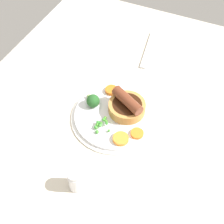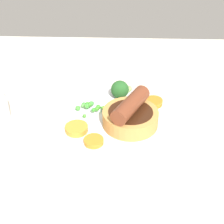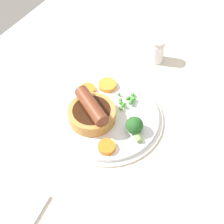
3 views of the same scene
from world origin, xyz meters
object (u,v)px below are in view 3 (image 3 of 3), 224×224
Objects in this scene: sausage_pudding at (92,112)px; carrot_slice_1 at (106,147)px; carrot_slice_3 at (88,89)px; salt_shaker at (157,51)px; pea_pile at (128,100)px; broccoli_floret_far at (135,126)px; dinner_plate at (107,118)px; carrot_slice_0 at (107,85)px.

sausage_pudding is 2.83× the size of carrot_slice_1.
salt_shaker is (18.04, -7.45, 1.23)cm from carrot_slice_3.
salt_shaker reaches higher than pea_pile.
broccoli_floret_far is 1.34× the size of carrot_slice_1.
dinner_plate is 8.47cm from carrot_slice_3.
carrot_slice_0 is at bearing 32.69° from carrot_slice_1.
carrot_slice_3 is 19.56cm from salt_shaker.
dinner_plate is 3.86× the size of salt_shaker.
salt_shaker is (22.13, 6.93, -0.08)cm from broccoli_floret_far.
carrot_slice_0 is (7.32, 11.33, -1.21)cm from broccoli_floret_far.
dinner_plate is at bearing -146.78° from carrot_slice_0.
sausage_pudding reaches higher than salt_shaker.
pea_pile is 0.84× the size of salt_shaker.
sausage_pudding is at bearing -166.12° from carrot_slice_0.
broccoli_floret_far is at bearing -20.51° from carrot_slice_1.
salt_shaker is at bearing -22.44° from carrot_slice_3.
sausage_pudding is 9.25cm from broccoli_floret_far.
pea_pile is at bearing -9.25° from broccoli_floret_far.
carrot_slice_3 is (-3.23, 3.06, -0.11)cm from carrot_slice_0.
dinner_plate is 8.31cm from carrot_slice_0.
salt_shaker is (24.05, -2.11, -0.39)cm from sausage_pudding.
pea_pile is 1.49× the size of carrot_slice_1.
carrot_slice_3 is (-1.64, 9.29, -0.50)cm from pea_pile.
broccoli_floret_far reaches higher than dinner_plate.
carrot_slice_1 is (-4.61, -6.60, -1.51)cm from sausage_pudding.
dinner_plate is 4.32cm from sausage_pudding.
salt_shaker is at bearing -33.50° from broccoli_floret_far.
sausage_pudding is 1.60× the size of salt_shaker.
carrot_slice_1 is at bearing -171.09° from salt_shaker.
carrot_slice_0 is (6.86, 4.49, 1.33)cm from dinner_plate.
carrot_slice_0 is (9.24, 2.28, -1.52)cm from sausage_pudding.
sausage_pudding is (-2.38, 2.21, 2.85)cm from dinner_plate.
broccoli_floret_far is (1.92, -9.04, -0.30)cm from sausage_pudding.
pea_pile is at bearing 12.22° from carrot_slice_1.
carrot_slice_0 is 1.21× the size of carrot_slice_3.
broccoli_floret_far reaches higher than pea_pile.
sausage_pudding is 2.11× the size of broccoli_floret_far.
sausage_pudding is at bearing -138.37° from carrot_slice_3.
pea_pile is 9.45cm from carrot_slice_3.
carrot_slice_0 and carrot_slice_1 have the same top height.
broccoli_floret_far is 23.19cm from salt_shaker.
sausage_pudding is 8.20cm from carrot_slice_3.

